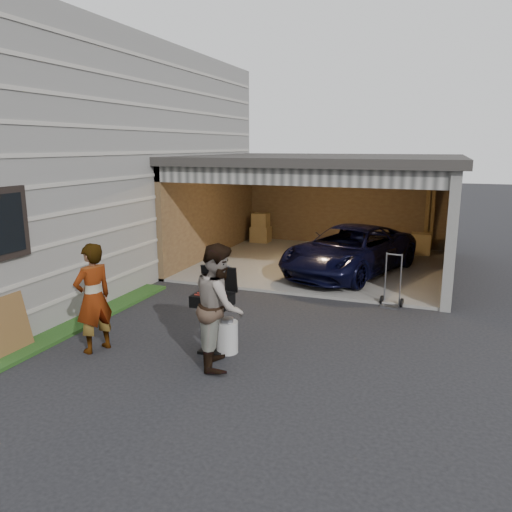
# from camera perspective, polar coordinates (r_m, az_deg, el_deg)

# --- Properties ---
(ground) EXTENTS (80.00, 80.00, 0.00)m
(ground) POSITION_cam_1_polar(r_m,az_deg,el_deg) (8.03, -8.76, -10.73)
(ground) COLOR black
(ground) RESTS_ON ground
(house) EXTENTS (7.00, 11.00, 5.50)m
(house) POSITION_cam_1_polar(r_m,az_deg,el_deg) (14.22, -22.80, 9.94)
(house) COLOR #474744
(house) RESTS_ON ground
(groundcover_strip) EXTENTS (0.50, 8.00, 0.06)m
(groundcover_strip) POSITION_cam_1_polar(r_m,az_deg,el_deg) (8.61, -25.57, -10.03)
(groundcover_strip) COLOR #193814
(groundcover_strip) RESTS_ON ground
(garage) EXTENTS (6.80, 6.30, 2.90)m
(garage) POSITION_cam_1_polar(r_m,az_deg,el_deg) (13.58, 8.03, 6.97)
(garage) COLOR #605E59
(garage) RESTS_ON ground
(minivan) EXTENTS (3.16, 4.58, 1.16)m
(minivan) POSITION_cam_1_polar(r_m,az_deg,el_deg) (12.46, 10.64, 0.39)
(minivan) COLOR black
(minivan) RESTS_ON ground
(woman) EXTENTS (0.59, 0.73, 1.72)m
(woman) POSITION_cam_1_polar(r_m,az_deg,el_deg) (8.09, -18.10, -4.59)
(woman) COLOR silver
(woman) RESTS_ON ground
(man) EXTENTS (0.98, 1.08, 1.81)m
(man) POSITION_cam_1_polar(r_m,az_deg,el_deg) (7.20, -4.18, -5.67)
(man) COLOR #492C1C
(man) RESTS_ON ground
(bbq_grill) EXTENTS (0.59, 0.52, 1.32)m
(bbq_grill) POSITION_cam_1_polar(r_m,az_deg,el_deg) (7.74, -4.89, -5.34)
(bbq_grill) COLOR black
(bbq_grill) RESTS_ON ground
(propane_tank) EXTENTS (0.42, 0.42, 0.50)m
(propane_tank) POSITION_cam_1_polar(r_m,az_deg,el_deg) (7.84, -3.31, -9.22)
(propane_tank) COLOR beige
(propane_tank) RESTS_ON ground
(plywood_panel) EXTENTS (0.23, 0.82, 0.91)m
(plywood_panel) POSITION_cam_1_polar(r_m,az_deg,el_deg) (8.56, -26.63, -7.23)
(plywood_panel) COLOR brown
(plywood_panel) RESTS_ON ground
(hand_truck) EXTENTS (0.46, 0.38, 1.08)m
(hand_truck) POSITION_cam_1_polar(r_m,az_deg,el_deg) (10.34, 15.20, -4.47)
(hand_truck) COLOR slate
(hand_truck) RESTS_ON ground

